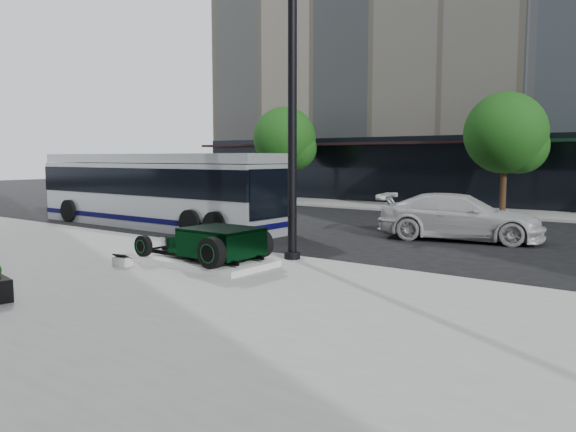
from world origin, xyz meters
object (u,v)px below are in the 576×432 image
Objects in this scene: lamppost at (292,121)px; white_sedan at (460,217)px; hot_rod at (215,243)px; transit_bus at (156,190)px.

lamppost is 1.44× the size of white_sedan.
lamppost reaches higher than white_sedan.
hot_rod is 0.60× the size of white_sedan.
white_sedan is (2.00, 6.81, -2.93)m from lamppost.
lamppost is at bearing -18.88° from transit_bus.
hot_rod is 3.69m from lamppost.
lamppost is at bearing 63.71° from hot_rod.
hot_rod is 9.75m from transit_bus.
transit_bus reaches higher than hot_rod.
hot_rod is 0.27× the size of transit_bus.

